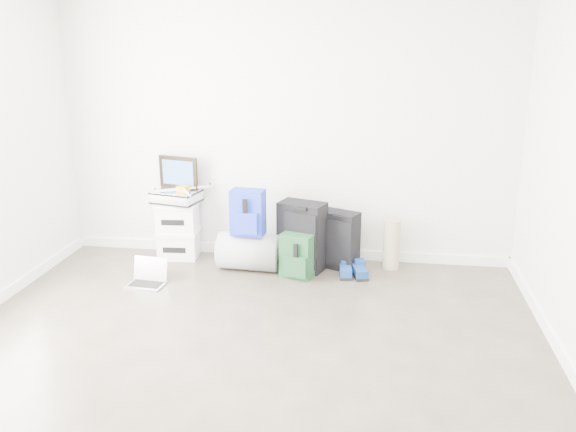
% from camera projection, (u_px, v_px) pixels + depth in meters
% --- Properties ---
extents(ground, '(5.00, 5.00, 0.00)m').
position_uv_depth(ground, '(228.00, 387.00, 3.97)').
color(ground, '#393329').
rests_on(ground, ground).
extents(room_envelope, '(4.52, 5.02, 2.71)m').
position_uv_depth(room_envelope, '(221.00, 123.00, 3.49)').
color(room_envelope, silver).
rests_on(room_envelope, ground).
extents(boxes_stack, '(0.43, 0.36, 0.58)m').
position_uv_depth(boxes_stack, '(178.00, 230.00, 6.22)').
color(boxes_stack, white).
rests_on(boxes_stack, ground).
extents(briefcase, '(0.50, 0.41, 0.13)m').
position_uv_depth(briefcase, '(176.00, 196.00, 6.12)').
color(briefcase, '#B2B2B7').
rests_on(briefcase, boxes_stack).
extents(painting, '(0.43, 0.13, 0.32)m').
position_uv_depth(painting, '(178.00, 172.00, 6.15)').
color(painting, black).
rests_on(painting, briefcase).
extents(drone, '(0.51, 0.51, 0.05)m').
position_uv_depth(drone, '(183.00, 189.00, 6.06)').
color(drone, gold).
rests_on(drone, briefcase).
extents(duffel_bag, '(0.61, 0.40, 0.36)m').
position_uv_depth(duffel_bag, '(249.00, 252.00, 5.92)').
color(duffel_bag, gray).
rests_on(duffel_bag, ground).
extents(blue_backpack, '(0.33, 0.25, 0.44)m').
position_uv_depth(blue_backpack, '(248.00, 214.00, 5.78)').
color(blue_backpack, '#1C32B8').
rests_on(blue_backpack, duffel_bag).
extents(large_suitcase, '(0.49, 0.40, 0.67)m').
position_uv_depth(large_suitcase, '(302.00, 236.00, 5.88)').
color(large_suitcase, black).
rests_on(large_suitcase, ground).
extents(green_backpack, '(0.34, 0.29, 0.42)m').
position_uv_depth(green_backpack, '(297.00, 257.00, 5.72)').
color(green_backpack, '#13341F').
rests_on(green_backpack, ground).
extents(carry_on, '(0.42, 0.36, 0.57)m').
position_uv_depth(carry_on, '(339.00, 240.00, 5.93)').
color(carry_on, black).
rests_on(carry_on, ground).
extents(shoes, '(0.30, 0.31, 0.10)m').
position_uv_depth(shoes, '(352.00, 271.00, 5.79)').
color(shoes, black).
rests_on(shoes, ground).
extents(rolled_rug, '(0.16, 0.16, 0.49)m').
position_uv_depth(rolled_rug, '(391.00, 244.00, 5.93)').
color(rolled_rug, gray).
rests_on(rolled_rug, ground).
extents(laptop, '(0.35, 0.27, 0.24)m').
position_uv_depth(laptop, '(148.00, 278.00, 5.60)').
color(laptop, '#B6B5BA').
rests_on(laptop, ground).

